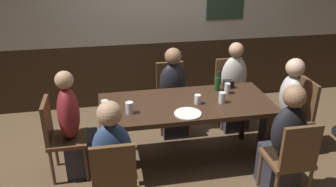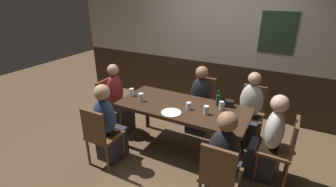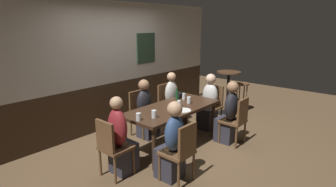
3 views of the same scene
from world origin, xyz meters
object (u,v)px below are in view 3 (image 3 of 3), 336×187
person_right_far (173,103)px  pint_glass_amber (184,97)px  side_bar_table (228,89)px  person_mid_far (146,113)px  pint_glass_stout (138,117)px  chair_mid_far (140,111)px  highball_clear (189,100)px  tumbler_short (154,115)px  person_head_west (121,141)px  chair_right_near (237,119)px  chair_head_west (112,145)px  chair_left_near (181,150)px  plate_white_large (183,110)px  beer_glass_half (179,104)px  person_left_near (172,146)px  person_head_east (209,105)px  person_right_near (229,117)px  condiment_caddy (180,95)px  chair_right_far (167,102)px  chair_head_east (213,104)px  dining_table (173,111)px  beer_bottle_green (177,95)px  bar_stool (242,89)px

person_right_far → pint_glass_amber: 0.67m
side_bar_table → person_mid_far: bearing=167.0°
pint_glass_stout → pint_glass_amber: bearing=7.8°
chair_mid_far → highball_clear: bearing=-67.4°
tumbler_short → person_head_west: bearing=166.5°
person_head_west → tumbler_short: 0.65m
chair_right_near → chair_head_west: size_ratio=1.00×
highball_clear → pint_glass_stout: (-1.23, 0.03, 0.00)m
chair_left_near → plate_white_large: size_ratio=3.22×
tumbler_short → beer_glass_half: bearing=6.5°
person_left_near → person_head_east: size_ratio=1.00×
plate_white_large → tumbler_short: bearing=167.2°
person_right_near → highball_clear: person_right_near is taller
beer_glass_half → tumbler_short: (-0.73, -0.08, 0.01)m
condiment_caddy → tumbler_short: bearing=-160.0°
chair_right_far → person_right_far: size_ratio=0.76×
chair_head_east → pint_glass_stout: chair_head_east is taller
chair_right_far → person_head_east: size_ratio=0.76×
dining_table → pint_glass_amber: pint_glass_amber is taller
chair_mid_far → dining_table: bearing=-90.0°
chair_right_near → person_left_near: person_left_near is taller
pint_glass_amber → condiment_caddy: 0.17m
plate_white_large → person_right_near: bearing=-25.0°
chair_right_near → chair_mid_far: 1.84m
chair_left_near → person_head_east: bearing=22.5°
person_head_west → beer_bottle_green: size_ratio=5.13×
person_left_near → chair_right_far: bearing=42.5°
chair_head_east → person_left_near: 2.25m
person_head_east → person_head_west: 2.36m
chair_right_near → pint_glass_amber: 1.06m
chair_head_west → side_bar_table: (3.59, 0.14, 0.12)m
chair_left_near → chair_head_east: bearing=21.0°
chair_left_near → side_bar_table: (3.07, 0.97, 0.12)m
chair_left_near → highball_clear: chair_left_near is taller
chair_right_near → beer_bottle_green: (-0.38, 1.07, 0.33)m
dining_table → chair_right_near: chair_right_near is taller
chair_right_far → chair_left_near: bearing=-134.5°
chair_mid_far → person_right_far: bearing=-11.3°
person_head_west → side_bar_table: size_ratio=1.13×
pint_glass_amber → tumbler_short: size_ratio=1.01×
chair_head_west → pint_glass_stout: chair_head_west is taller
person_head_east → person_head_west: size_ratio=0.98×
pint_glass_stout → bar_stool: (3.56, 0.03, -0.23)m
person_head_west → pint_glass_amber: 1.72m
pint_glass_stout → tumbler_short: bearing=-21.5°
person_head_west → person_right_far: 2.10m
chair_head_east → bar_stool: size_ratio=1.22×
person_right_far → side_bar_table: 1.54m
beer_glass_half → plate_white_large: beer_glass_half is taller
bar_stool → person_right_near: bearing=-160.9°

